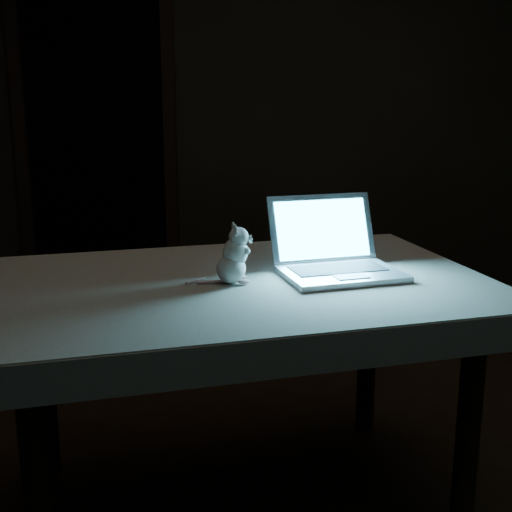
{
  "coord_description": "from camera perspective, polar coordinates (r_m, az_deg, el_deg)",
  "views": [
    {
      "loc": [
        -0.21,
        -2.15,
        1.36
      ],
      "look_at": [
        -0.13,
        -0.06,
        0.85
      ],
      "focal_mm": 48.0,
      "sensor_mm": 36.0,
      "label": 1
    }
  ],
  "objects": [
    {
      "name": "tablecloth",
      "position": [
        2.11,
        -0.7,
        -3.63
      ],
      "size": [
        1.6,
        1.11,
        0.1
      ],
      "primitive_type": null,
      "rotation": [
        0.0,
        0.0,
        0.05
      ],
      "color": "#BBAD9D",
      "rests_on": "table"
    },
    {
      "name": "back_wall",
      "position": [
        4.65,
        0.43,
        12.93
      ],
      "size": [
        4.5,
        0.04,
        2.6
      ],
      "primitive_type": "cube",
      "color": "black",
      "rests_on": "ground"
    },
    {
      "name": "table",
      "position": [
        2.28,
        -1.4,
        -11.65
      ],
      "size": [
        1.62,
        1.24,
        0.77
      ],
      "primitive_type": null,
      "rotation": [
        0.0,
        0.0,
        0.23
      ],
      "color": "black",
      "rests_on": "floor"
    },
    {
      "name": "laptop",
      "position": [
        2.16,
        7.24,
        1.45
      ],
      "size": [
        0.44,
        0.4,
        0.25
      ],
      "primitive_type": null,
      "rotation": [
        0.0,
        0.0,
        0.26
      ],
      "color": "#BBBCC1",
      "rests_on": "tablecloth"
    },
    {
      "name": "doorway",
      "position": [
        4.74,
        -13.18,
        9.75
      ],
      "size": [
        1.06,
        0.36,
        2.13
      ],
      "primitive_type": null,
      "color": "black",
      "rests_on": "back_wall"
    },
    {
      "name": "plush_mouse",
      "position": [
        2.08,
        -2.11,
        0.18
      ],
      "size": [
        0.16,
        0.16,
        0.18
      ],
      "primitive_type": null,
      "rotation": [
        0.0,
        0.0,
        0.17
      ],
      "color": "silver",
      "rests_on": "tablecloth"
    },
    {
      "name": "floor",
      "position": [
        2.55,
        3.09,
        -18.57
      ],
      "size": [
        5.0,
        5.0,
        0.0
      ],
      "primitive_type": "plane",
      "color": "black",
      "rests_on": "ground"
    }
  ]
}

